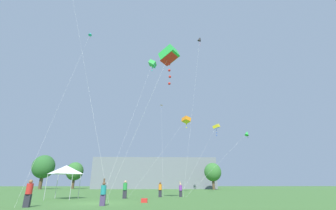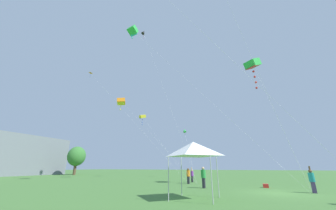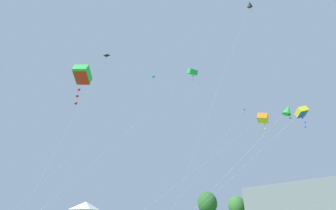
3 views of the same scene
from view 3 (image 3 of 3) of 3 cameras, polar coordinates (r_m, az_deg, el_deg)
name	(u,v)px [view 3 (image 3 of 3)]	position (r m, az deg, el deg)	size (l,w,h in m)	color
distant_building	(332,203)	(57.47, 36.28, -19.50)	(34.82, 9.34, 8.53)	slate
tree_far_centre	(207,203)	(72.07, 9.95, -23.33)	(5.98, 5.38, 9.02)	brown
tree_far_right	(237,206)	(70.09, 17.14, -23.34)	(4.95, 4.45, 7.46)	brown
festival_tent	(85,206)	(30.98, -20.25, -22.86)	(2.69, 2.69, 3.30)	#B7B7BC
kite_cyan_diamond_0	(154,76)	(46.44, -3.68, 7.33)	(4.36, 19.93, 28.21)	silver
kite_orange_box_1	(263,118)	(31.43, 22.93, -3.09)	(9.26, 16.58, 13.64)	silver
kite_yellow_box_2	(302,112)	(27.32, 30.81, -1.59)	(8.72, 12.21, 11.93)	silver
kite_black_diamond_3	(250,5)	(38.46, 20.00, 22.83)	(5.79, 12.16, 30.47)	silver
kite_green_box_4	(82,75)	(23.05, -20.95, 7.17)	(5.85, 3.15, 14.43)	silver
kite_green_box_5	(192,72)	(35.35, 6.17, 8.28)	(3.55, 18.64, 22.41)	silver
kite_green_diamond_6	(287,110)	(18.57, 28.04, -1.23)	(10.14, 4.62, 8.91)	silver
kite_orange_delta_7	(242,113)	(37.13, 18.34, -1.84)	(0.67, 16.97, 17.20)	silver
kite_black_delta_8	(106,56)	(43.40, -15.43, 11.81)	(10.01, 8.27, 28.58)	silver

